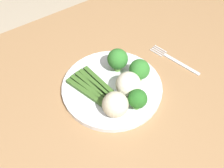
{
  "coord_description": "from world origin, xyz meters",
  "views": [
    {
      "loc": [
        -0.21,
        -0.28,
        1.27
      ],
      "look_at": [
        0.04,
        0.06,
        0.77
      ],
      "focal_mm": 39.95,
      "sensor_mm": 36.0,
      "label": 1
    }
  ],
  "objects_px": {
    "asparagus_bundle": "(93,87)",
    "broccoli_outer_edge": "(118,59)",
    "broccoli_right": "(139,70)",
    "cauliflower_front_left": "(115,105)",
    "fork": "(174,60)",
    "broccoli_front": "(137,99)",
    "plate": "(112,87)",
    "dining_table": "(113,130)",
    "cauliflower_near_fork": "(128,84)"
  },
  "relations": [
    {
      "from": "broccoli_front",
      "to": "cauliflower_front_left",
      "type": "xyz_separation_m",
      "value": [
        -0.05,
        0.02,
        -0.0
      ]
    },
    {
      "from": "asparagus_bundle",
      "to": "cauliflower_near_fork",
      "type": "bearing_deg",
      "value": -142.58
    },
    {
      "from": "dining_table",
      "to": "broccoli_right",
      "type": "height_order",
      "value": "broccoli_right"
    },
    {
      "from": "broccoli_front",
      "to": "plate",
      "type": "bearing_deg",
      "value": 94.99
    },
    {
      "from": "broccoli_right",
      "to": "cauliflower_front_left",
      "type": "height_order",
      "value": "broccoli_right"
    },
    {
      "from": "dining_table",
      "to": "broccoli_right",
      "type": "bearing_deg",
      "value": 16.57
    },
    {
      "from": "dining_table",
      "to": "asparagus_bundle",
      "type": "bearing_deg",
      "value": 96.96
    },
    {
      "from": "plate",
      "to": "cauliflower_near_fork",
      "type": "xyz_separation_m",
      "value": [
        0.02,
        -0.04,
        0.04
      ]
    },
    {
      "from": "broccoli_outer_edge",
      "to": "dining_table",
      "type": "bearing_deg",
      "value": -131.42
    },
    {
      "from": "cauliflower_front_left",
      "to": "fork",
      "type": "xyz_separation_m",
      "value": [
        0.25,
        0.05,
        -0.04
      ]
    },
    {
      "from": "broccoli_outer_edge",
      "to": "asparagus_bundle",
      "type": "bearing_deg",
      "value": -169.8
    },
    {
      "from": "broccoli_right",
      "to": "fork",
      "type": "relative_size",
      "value": 0.4
    },
    {
      "from": "plate",
      "to": "broccoli_front",
      "type": "relative_size",
      "value": 4.59
    },
    {
      "from": "dining_table",
      "to": "broccoli_outer_edge",
      "type": "height_order",
      "value": "broccoli_outer_edge"
    },
    {
      "from": "broccoli_outer_edge",
      "to": "cauliflower_front_left",
      "type": "relative_size",
      "value": 1.09
    },
    {
      "from": "cauliflower_front_left",
      "to": "fork",
      "type": "relative_size",
      "value": 0.38
    },
    {
      "from": "dining_table",
      "to": "plate",
      "type": "height_order",
      "value": "plate"
    },
    {
      "from": "plate",
      "to": "cauliflower_front_left",
      "type": "xyz_separation_m",
      "value": [
        -0.04,
        -0.07,
        0.04
      ]
    },
    {
      "from": "plate",
      "to": "cauliflower_front_left",
      "type": "bearing_deg",
      "value": -120.65
    },
    {
      "from": "plate",
      "to": "broccoli_front",
      "type": "distance_m",
      "value": 0.1
    },
    {
      "from": "asparagus_bundle",
      "to": "broccoli_outer_edge",
      "type": "xyz_separation_m",
      "value": [
        0.09,
        0.02,
        0.03
      ]
    },
    {
      "from": "plate",
      "to": "cauliflower_near_fork",
      "type": "height_order",
      "value": "cauliflower_near_fork"
    },
    {
      "from": "plate",
      "to": "fork",
      "type": "relative_size",
      "value": 1.6
    },
    {
      "from": "broccoli_outer_edge",
      "to": "fork",
      "type": "distance_m",
      "value": 0.18
    },
    {
      "from": "cauliflower_near_fork",
      "to": "fork",
      "type": "distance_m",
      "value": 0.2
    },
    {
      "from": "cauliflower_near_fork",
      "to": "fork",
      "type": "xyz_separation_m",
      "value": [
        0.19,
        0.02,
        -0.04
      ]
    },
    {
      "from": "broccoli_front",
      "to": "dining_table",
      "type": "bearing_deg",
      "value": 142.29
    },
    {
      "from": "asparagus_bundle",
      "to": "cauliflower_near_fork",
      "type": "height_order",
      "value": "cauliflower_near_fork"
    },
    {
      "from": "plate",
      "to": "broccoli_right",
      "type": "distance_m",
      "value": 0.09
    },
    {
      "from": "broccoli_front",
      "to": "broccoli_outer_edge",
      "type": "xyz_separation_m",
      "value": [
        0.04,
        0.13,
        0.01
      ]
    },
    {
      "from": "broccoli_right",
      "to": "cauliflower_near_fork",
      "type": "relative_size",
      "value": 1.03
    },
    {
      "from": "asparagus_bundle",
      "to": "broccoli_right",
      "type": "xyz_separation_m",
      "value": [
        0.12,
        -0.05,
        0.03
      ]
    },
    {
      "from": "broccoli_front",
      "to": "fork",
      "type": "height_order",
      "value": "broccoli_front"
    },
    {
      "from": "asparagus_bundle",
      "to": "broccoli_right",
      "type": "distance_m",
      "value": 0.13
    },
    {
      "from": "plate",
      "to": "broccoli_right",
      "type": "xyz_separation_m",
      "value": [
        0.07,
        -0.02,
        0.05
      ]
    },
    {
      "from": "dining_table",
      "to": "broccoli_outer_edge",
      "type": "xyz_separation_m",
      "value": [
        0.08,
        0.09,
        0.15
      ]
    },
    {
      "from": "asparagus_bundle",
      "to": "broccoli_outer_edge",
      "type": "relative_size",
      "value": 2.02
    },
    {
      "from": "broccoli_front",
      "to": "fork",
      "type": "xyz_separation_m",
      "value": [
        0.2,
        0.07,
        -0.05
      ]
    },
    {
      "from": "broccoli_right",
      "to": "cauliflower_front_left",
      "type": "distance_m",
      "value": 0.12
    },
    {
      "from": "cauliflower_near_fork",
      "to": "dining_table",
      "type": "bearing_deg",
      "value": -165.98
    },
    {
      "from": "broccoli_front",
      "to": "asparagus_bundle",
      "type": "bearing_deg",
      "value": 115.96
    },
    {
      "from": "broccoli_right",
      "to": "broccoli_front",
      "type": "height_order",
      "value": "broccoli_right"
    },
    {
      "from": "broccoli_outer_edge",
      "to": "fork",
      "type": "relative_size",
      "value": 0.41
    },
    {
      "from": "asparagus_bundle",
      "to": "broccoli_right",
      "type": "height_order",
      "value": "broccoli_right"
    },
    {
      "from": "asparagus_bundle",
      "to": "fork",
      "type": "relative_size",
      "value": 0.84
    },
    {
      "from": "broccoli_front",
      "to": "cauliflower_near_fork",
      "type": "height_order",
      "value": "cauliflower_near_fork"
    },
    {
      "from": "broccoli_outer_edge",
      "to": "cauliflower_near_fork",
      "type": "distance_m",
      "value": 0.08
    },
    {
      "from": "broccoli_right",
      "to": "plate",
      "type": "bearing_deg",
      "value": 160.47
    },
    {
      "from": "broccoli_right",
      "to": "dining_table",
      "type": "bearing_deg",
      "value": -163.43
    },
    {
      "from": "broccoli_outer_edge",
      "to": "cauliflower_front_left",
      "type": "distance_m",
      "value": 0.14
    }
  ]
}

